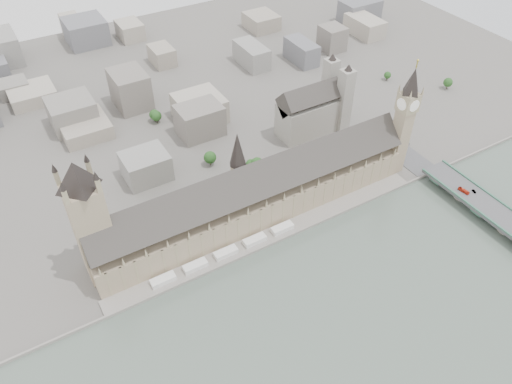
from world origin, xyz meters
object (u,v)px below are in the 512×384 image
victoria_tower (88,216)px  red_bus_north (464,191)px  car_silver (474,191)px  car_approach (408,143)px  elizabeth_tower (405,114)px  westminster_bridge (499,220)px  palace_of_westminster (254,195)px  westminster_abbey (314,109)px

victoria_tower → red_bus_north: (279.77, -79.01, -43.58)m
car_silver → car_approach: bearing=106.2°
victoria_tower → red_bus_north: 293.96m
elizabeth_tower → victoria_tower: (-260.00, 18.00, -2.88)m
westminster_bridge → elizabeth_tower: bearing=104.1°
victoria_tower → car_approach: (287.56, -6.18, -44.28)m
palace_of_westminster → elizabeth_tower: bearing=-4.8°
palace_of_westminster → victoria_tower: bearing=177.0°
westminster_abbey → red_bus_north: 155.83m
victoria_tower → car_approach: 291.02m
westminster_bridge → car_approach: bearing=88.1°
red_bus_north → car_silver: size_ratio=2.25×
car_approach → palace_of_westminster: bearing=-155.1°
elizabeth_tower → westminster_abbey: 96.91m
victoria_tower → westminster_abbey: bearing=16.5°
palace_of_westminster → car_approach: 165.98m
westminster_bridge → car_approach: (3.56, 107.32, 5.80)m
elizabeth_tower → car_approach: bearing=23.2°
car_approach → victoria_tower: bearing=-156.3°
westminster_bridge → westminster_abbey: size_ratio=4.78×
car_silver → car_approach: car_silver is taller
palace_of_westminster → victoria_tower: size_ratio=2.65×
victoria_tower → westminster_abbey: (232.92, 69.00, -30.12)m
victoria_tower → red_bus_north: size_ratio=10.14×
palace_of_westminster → car_approach: bearing=0.0°
palace_of_westminster → car_approach: (165.56, 0.12, -11.78)m
victoria_tower → car_silver: victoria_tower is taller
westminster_bridge → westminster_abbey: bearing=105.6°
palace_of_westminster → red_bus_north: palace_of_westminster is taller
red_bus_north → palace_of_westminster: bearing=146.2°
car_silver → car_approach: (0.31, 77.30, -0.05)m
car_silver → elizabeth_tower: bearing=129.0°
red_bus_north → car_silver: 8.74m
elizabeth_tower → victoria_tower: 260.64m
car_approach → westminster_abbey: bearing=150.9°
red_bus_north → car_silver: bearing=-40.0°
car_approach → elizabeth_tower: bearing=-131.9°
westminster_abbey → elizabeth_tower: bearing=-72.7°
car_approach → car_silver: bearing=-65.3°
palace_of_westminster → red_bus_north: size_ratio=26.88×
palace_of_westminster → red_bus_north: (157.77, -72.71, -11.08)m
victoria_tower → car_silver: 302.39m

